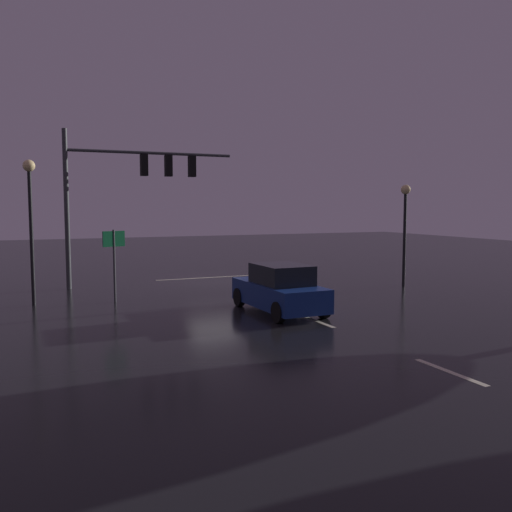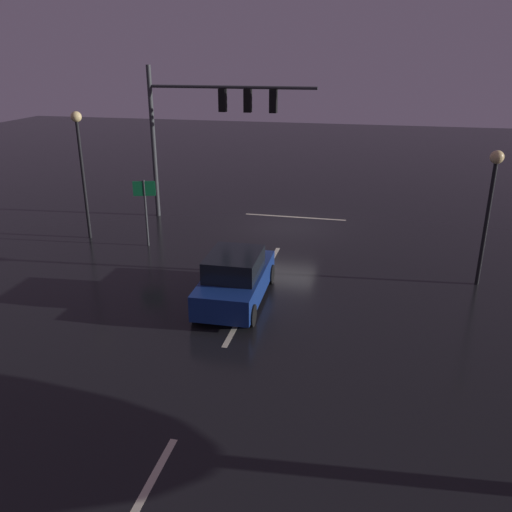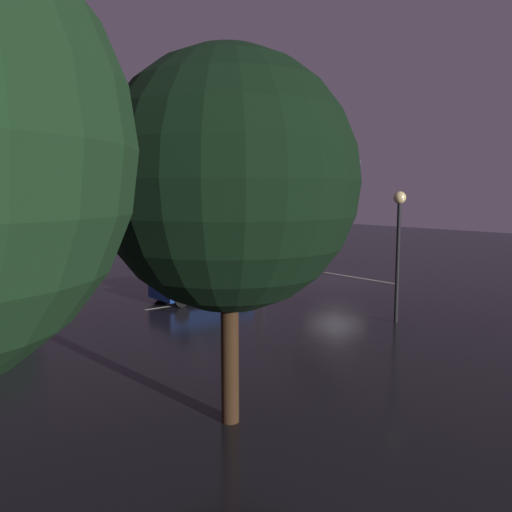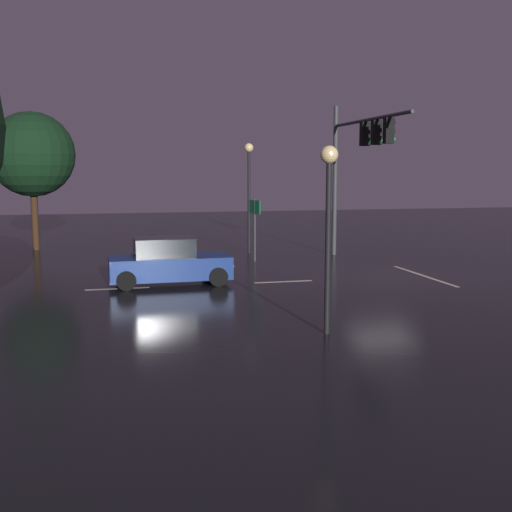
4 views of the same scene
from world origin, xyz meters
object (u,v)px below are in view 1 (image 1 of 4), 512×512
car_approaching (280,290)px  route_sign (114,250)px  street_lamp_left_kerb (405,215)px  traffic_signal_assembly (129,180)px  street_lamp_right_kerb (30,205)px

car_approaching → route_sign: route_sign is taller
street_lamp_left_kerb → route_sign: (12.87, -1.20, -1.29)m
traffic_signal_assembly → street_lamp_right_kerb: size_ratio=1.45×
car_approaching → street_lamp_left_kerb: size_ratio=0.94×
car_approaching → route_sign: (4.96, -4.37, 1.23)m
traffic_signal_assembly → car_approaching: (-3.53, 8.67, -4.14)m
street_lamp_right_kerb → traffic_signal_assembly: bearing=-138.0°
street_lamp_left_kerb → street_lamp_right_kerb: 15.87m
street_lamp_left_kerb → traffic_signal_assembly: bearing=-25.7°
traffic_signal_assembly → car_approaching: 10.24m
car_approaching → street_lamp_right_kerb: bearing=-31.2°
traffic_signal_assembly → street_lamp_right_kerb: 5.96m
route_sign → traffic_signal_assembly: bearing=-108.4°
street_lamp_right_kerb → route_sign: bearing=172.3°
traffic_signal_assembly → street_lamp_left_kerb: size_ratio=1.68×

